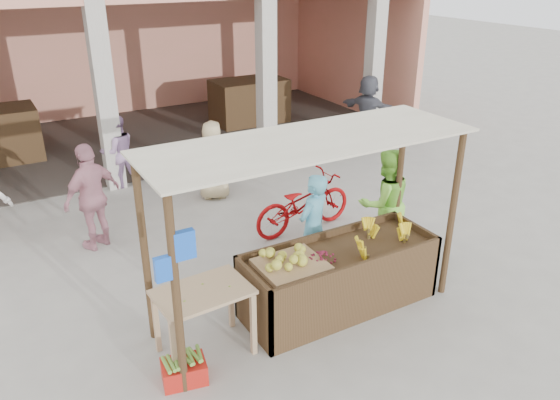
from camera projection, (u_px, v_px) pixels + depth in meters
ground at (307, 316)px, 7.11m from camera, size 60.00×60.00×0.00m
market_building at (112, 29)px, 13.10m from camera, size 14.40×6.40×4.20m
fruit_stall at (339, 280)px, 7.18m from camera, size 2.60×0.95×0.80m
stall_awning at (306, 174)px, 6.35m from camera, size 4.09×1.35×2.39m
banana_heap at (384, 233)px, 7.30m from camera, size 1.17×0.64×0.21m
melon_tray at (291, 261)px, 6.66m from camera, size 0.81×0.70×0.21m
berry_heap at (321, 256)px, 6.83m from camera, size 0.42×0.34×0.13m
side_table at (203, 301)px, 6.19m from camera, size 1.10×0.77×0.86m
papaya_pile at (202, 283)px, 6.09m from camera, size 0.70×0.40×0.20m
red_crate at (184, 372)px, 5.99m from camera, size 0.54×0.43×0.25m
plantain_bundle at (183, 360)px, 5.92m from camera, size 0.36×0.25×0.07m
produce_sacks at (278, 149)px, 12.26m from camera, size 0.86×0.81×0.66m
vendor_blue at (313, 224)px, 7.68m from camera, size 0.77×0.67×1.70m
vendor_green at (385, 201)px, 8.26m from camera, size 0.96×0.68×1.82m
motorcycle at (303, 202)px, 9.17m from camera, size 0.81×2.00×1.02m
shopper_b at (92, 193)px, 8.47m from camera, size 1.23×1.00×1.85m
shopper_c at (213, 156)px, 10.28m from camera, size 0.94×0.76×1.69m
shopper_d at (368, 109)px, 13.26m from camera, size 1.25×1.81×1.81m
shopper_f at (118, 148)px, 10.84m from camera, size 0.81×0.51×1.60m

